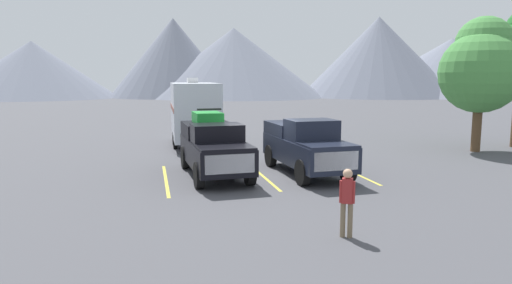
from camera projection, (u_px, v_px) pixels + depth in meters
The scene contains 10 objects.
ground_plane at pixel (262, 176), 17.97m from camera, with size 240.00×240.00×0.00m, color #47474C.
pickup_truck_a at pixel (213, 145), 17.92m from camera, with size 2.36×5.61×2.62m.
pickup_truck_b at pixel (305, 145), 18.26m from camera, with size 2.31×5.57×2.25m.
lot_stripe_a at pixel (166, 180), 17.21m from camera, with size 0.12×5.50×0.01m, color gold.
lot_stripe_b at pixel (262, 175), 18.06m from camera, with size 0.12×5.50×0.01m, color gold.
lot_stripe_c at pixel (349, 171), 18.91m from camera, with size 0.12×5.50×0.01m, color gold.
camper_trailer_a at pixel (194, 110), 25.57m from camera, with size 2.58×7.49×3.88m.
person_a at pixel (347, 198), 10.85m from camera, with size 0.34×0.29×1.69m.
tree_a at pixel (481, 66), 23.43m from camera, with size 4.17×4.17×7.05m.
mountain_ridge at pixel (207, 62), 91.69m from camera, with size 160.85×46.07×16.85m.
Camera 1 is at (-4.26, -17.09, 3.82)m, focal length 31.73 mm.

